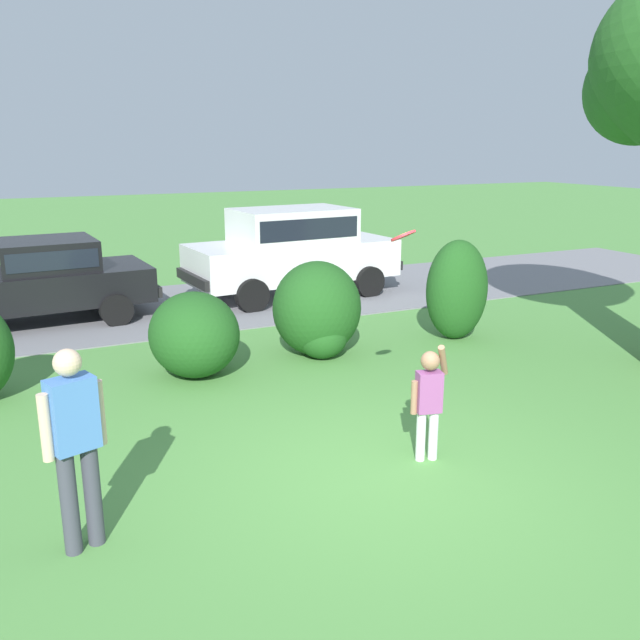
# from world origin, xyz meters

# --- Properties ---
(ground_plane) EXTENTS (80.00, 80.00, 0.00)m
(ground_plane) POSITION_xyz_m (0.00, 0.00, 0.00)
(ground_plane) COLOR #518E42
(driveway_strip) EXTENTS (28.00, 4.40, 0.02)m
(driveway_strip) POSITION_xyz_m (0.00, 7.98, 0.01)
(driveway_strip) COLOR slate
(driveway_strip) RESTS_ON ground
(shrub_centre_left) EXTENTS (1.29, 1.41, 1.24)m
(shrub_centre_left) POSITION_xyz_m (-0.90, 3.81, 0.57)
(shrub_centre_left) COLOR #1E511C
(shrub_centre_left) RESTS_ON ground
(shrub_centre) EXTENTS (1.42, 1.32, 1.50)m
(shrub_centre) POSITION_xyz_m (1.14, 3.92, 0.70)
(shrub_centre) COLOR #1E511C
(shrub_centre) RESTS_ON ground
(shrub_centre_right) EXTENTS (1.10, 0.91, 1.71)m
(shrub_centre_right) POSITION_xyz_m (3.67, 3.74, 0.86)
(shrub_centre_right) COLOR #1E511C
(shrub_centre_right) RESTS_ON ground
(parked_sedan) EXTENTS (4.51, 2.31, 1.56)m
(parked_sedan) POSITION_xyz_m (-2.76, 7.93, 0.85)
(parked_sedan) COLOR black
(parked_sedan) RESTS_ON ground
(parked_suv) EXTENTS (4.82, 2.35, 1.92)m
(parked_suv) POSITION_xyz_m (2.45, 8.02, 1.08)
(parked_suv) COLOR white
(parked_suv) RESTS_ON ground
(child_thrower) EXTENTS (0.47, 0.23, 1.29)m
(child_thrower) POSITION_xyz_m (0.63, 0.10, 0.72)
(child_thrower) COLOR white
(child_thrower) RESTS_ON ground
(frisbee) EXTENTS (0.30, 0.27, 0.19)m
(frisbee) POSITION_xyz_m (0.61, 0.66, 2.33)
(frisbee) COLOR red
(adult_onlooker) EXTENTS (0.51, 0.32, 1.74)m
(adult_onlooker) POSITION_xyz_m (-2.86, -0.04, 0.98)
(adult_onlooker) COLOR #3F3F4C
(adult_onlooker) RESTS_ON ground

